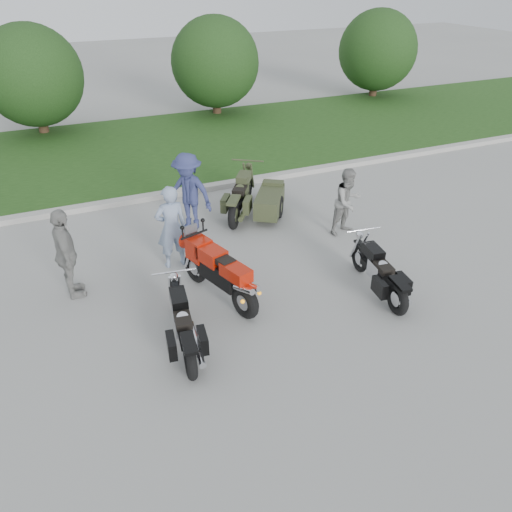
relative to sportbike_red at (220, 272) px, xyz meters
name	(u,v)px	position (x,y,z in m)	size (l,w,h in m)	color
ground	(259,312)	(0.53, -0.70, -0.63)	(80.00, 80.00, 0.00)	#9C9C97
curb	(174,193)	(0.53, 5.30, -0.56)	(60.00, 0.30, 0.15)	#A9A69F
grass_strip	(142,150)	(0.53, 9.45, -0.56)	(60.00, 8.00, 0.14)	#315C1F
tree_mid_left	(32,76)	(-2.47, 12.80, 1.56)	(3.60, 3.60, 4.00)	#3F2B1C
tree_mid_right	(215,62)	(4.53, 12.80, 1.56)	(3.60, 3.60, 4.00)	#3F2B1C
tree_far_right	(378,50)	(12.53, 12.80, 1.56)	(3.60, 3.60, 4.00)	#3F2B1C
sportbike_red	(220,272)	(0.00, 0.00, 0.00)	(0.90, 2.22, 1.08)	black
cruiser_left	(184,327)	(-1.06, -1.11, -0.20)	(0.50, 2.23, 0.86)	black
cruiser_right	(381,274)	(2.98, -1.06, -0.20)	(0.48, 2.20, 0.85)	black
cruiser_sidecar	(257,200)	(2.17, 3.13, -0.18)	(2.00, 2.34, 0.97)	black
person_stripe	(171,227)	(-0.48, 1.62, 0.29)	(0.68, 0.44, 1.86)	#8698B7
person_grey	(348,202)	(3.78, 1.44, 0.18)	(0.79, 0.62, 1.64)	gray
person_denim	(188,192)	(0.36, 3.14, 0.34)	(1.26, 0.72, 1.95)	navy
person_back	(66,254)	(-2.62, 1.31, 0.30)	(1.09, 0.45, 1.86)	gray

